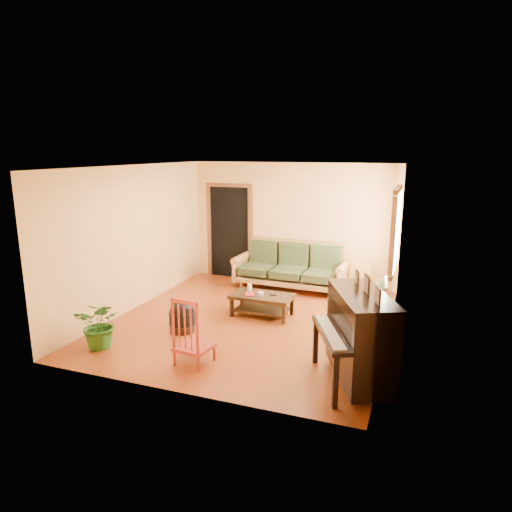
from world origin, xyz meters
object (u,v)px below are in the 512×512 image
at_px(coffee_table, 262,305).
at_px(armchair, 364,303).
at_px(ceramic_crock, 378,289).
at_px(footstool, 182,320).
at_px(potted_plant, 101,324).
at_px(piano, 360,339).
at_px(sofa, 289,266).
at_px(red_chair, 194,330).

xyz_separation_m(coffee_table, armchair, (1.73, 0.11, 0.21)).
relative_size(armchair, ceramic_crock, 3.56).
xyz_separation_m(footstool, ceramic_crock, (2.77, 3.09, -0.09)).
xyz_separation_m(footstool, potted_plant, (-0.81, -0.95, 0.17)).
distance_m(footstool, ceramic_crock, 4.15).
xyz_separation_m(armchair, piano, (0.18, -1.91, 0.18)).
height_order(coffee_table, footstool, footstool).
relative_size(sofa, ceramic_crock, 10.14).
bearing_deg(armchair, red_chair, -137.65).
height_order(sofa, ceramic_crock, sofa).
bearing_deg(ceramic_crock, red_chair, -117.20).
height_order(piano, footstool, piano).
distance_m(coffee_table, piano, 2.66).
distance_m(piano, red_chair, 2.19).
bearing_deg(red_chair, armchair, 54.71).
distance_m(ceramic_crock, potted_plant, 5.41).
relative_size(coffee_table, footstool, 2.56).
xyz_separation_m(coffee_table, potted_plant, (-1.78, -2.06, 0.17)).
height_order(armchair, ceramic_crock, armchair).
bearing_deg(red_chair, piano, 13.86).
bearing_deg(coffee_table, sofa, 89.75).
bearing_deg(piano, red_chair, 162.38).
distance_m(sofa, potted_plant, 4.16).
bearing_deg(footstool, potted_plant, -130.51).
relative_size(sofa, armchair, 2.85).
bearing_deg(footstool, piano, -13.38).
height_order(red_chair, ceramic_crock, red_chair).
bearing_deg(armchair, piano, -89.44).
distance_m(sofa, piano, 3.98).
relative_size(coffee_table, piano, 0.81).
distance_m(piano, footstool, 2.99).
distance_m(sofa, footstool, 2.99).
bearing_deg(red_chair, footstool, 134.71).
bearing_deg(footstool, ceramic_crock, 48.05).
distance_m(red_chair, ceramic_crock, 4.53).
xyz_separation_m(coffee_table, red_chair, (-0.26, -2.04, 0.29)).
relative_size(piano, ceramic_crock, 5.85).
bearing_deg(armchair, footstool, -160.51).
distance_m(coffee_table, armchair, 1.75).
xyz_separation_m(footstool, red_chair, (0.71, -0.93, 0.28)).
bearing_deg(sofa, coffee_table, -88.09).
relative_size(footstool, red_chair, 0.43).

